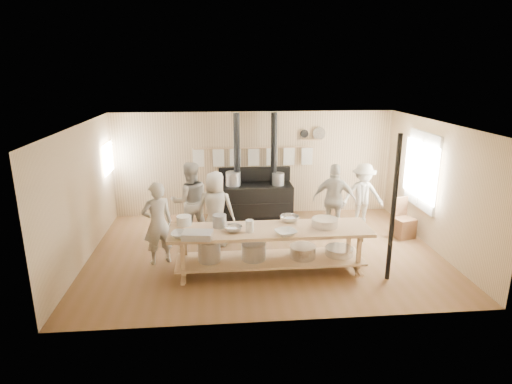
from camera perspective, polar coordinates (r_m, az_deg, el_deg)
ground at (r=8.83m, az=1.16°, el=-7.97°), size 7.00×7.00×0.00m
room_shell at (r=8.30m, az=1.22°, el=2.32°), size 7.00×7.00×7.00m
window_right at (r=9.88m, az=21.26°, el=2.72°), size 0.09×1.50×1.65m
left_opening at (r=10.52m, az=-19.12°, el=4.26°), size 0.00×0.90×0.90m
stove at (r=10.62m, az=-0.10°, el=-0.74°), size 1.90×0.75×2.60m
towel_rail at (r=10.65m, az=-0.20°, el=5.05°), size 3.00×0.04×0.47m
back_wall_shelf at (r=10.83m, az=7.59°, el=7.49°), size 0.63×0.14×0.32m
prep_table at (r=7.80m, az=1.84°, el=-7.17°), size 3.60×0.90×0.85m
support_post at (r=7.64m, az=17.85°, el=-2.23°), size 0.08×0.08×2.60m
cook_far_left at (r=8.27m, az=-12.97°, el=-4.11°), size 0.69×0.58×1.60m
cook_left at (r=9.31m, az=-8.76°, el=-1.22°), size 0.95×0.80×1.72m
cook_center at (r=8.92m, az=-5.42°, el=-2.28°), size 0.87×0.66×1.59m
cook_right at (r=9.60m, az=10.43°, el=-1.04°), size 1.03×0.70×1.62m
cook_by_window at (r=10.26m, az=14.04°, el=-0.45°), size 1.00×0.59×1.52m
chair at (r=10.04m, az=19.00°, el=-4.26°), size 0.50×0.50×0.87m
bowl_white_a at (r=7.40m, az=-9.88°, el=-5.61°), size 0.41×0.41×0.09m
bowl_steel_a at (r=7.54m, az=-3.07°, el=-4.92°), size 0.42×0.42×0.10m
bowl_white_b at (r=7.39m, az=3.99°, el=-5.43°), size 0.46×0.46×0.09m
bowl_steel_b at (r=8.02m, az=4.45°, el=-3.58°), size 0.36×0.36×0.11m
roasting_pan at (r=7.31m, az=-7.80°, el=-5.71°), size 0.53×0.39×0.11m
mixing_bowl_large at (r=7.85m, az=9.14°, el=-4.04°), size 0.60×0.60×0.15m
bucket_galv at (r=7.74m, az=-4.89°, el=-3.87°), size 0.33×0.33×0.23m
deep_bowl_enamel at (r=7.93m, az=-9.57°, el=-3.77°), size 0.28×0.28×0.17m
pitcher at (r=7.48m, az=-0.87°, el=-4.58°), size 0.16×0.16×0.22m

